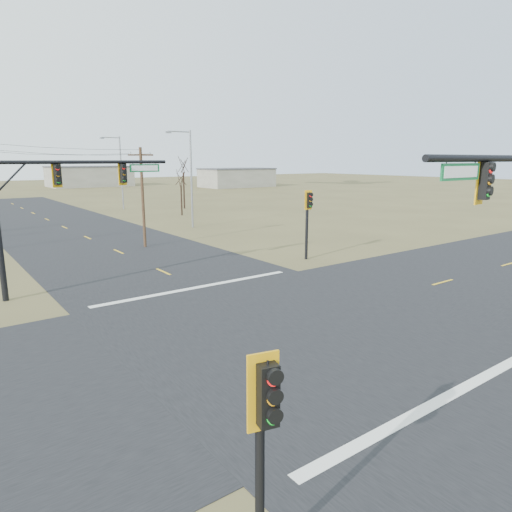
# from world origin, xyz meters

# --- Properties ---
(ground) EXTENTS (320.00, 320.00, 0.00)m
(ground) POSITION_xyz_m (0.00, 0.00, 0.00)
(ground) COLOR brown
(ground) RESTS_ON ground
(road_ew) EXTENTS (160.00, 14.00, 0.02)m
(road_ew) POSITION_xyz_m (0.00, 0.00, 0.01)
(road_ew) COLOR black
(road_ew) RESTS_ON ground
(road_ns) EXTENTS (14.00, 160.00, 0.02)m
(road_ns) POSITION_xyz_m (0.00, 0.00, 0.01)
(road_ns) COLOR black
(road_ns) RESTS_ON ground
(stop_bar_near) EXTENTS (12.00, 0.40, 0.01)m
(stop_bar_near) POSITION_xyz_m (0.00, -7.50, 0.03)
(stop_bar_near) COLOR silver
(stop_bar_near) RESTS_ON road_ns
(stop_bar_far) EXTENTS (12.00, 0.40, 0.01)m
(stop_bar_far) POSITION_xyz_m (0.00, 7.50, 0.03)
(stop_bar_far) COLOR silver
(stop_bar_far) RESTS_ON road_ns
(mast_arm_far) EXTENTS (9.23, 0.56, 7.48)m
(mast_arm_far) POSITION_xyz_m (-6.15, 11.23, 5.38)
(mast_arm_far) COLOR black
(mast_arm_far) RESTS_ON ground
(pedestal_signal_ne) EXTENTS (0.65, 0.57, 4.94)m
(pedestal_signal_ne) POSITION_xyz_m (9.93, 9.34, 3.52)
(pedestal_signal_ne) COLOR black
(pedestal_signal_ne) RESTS_ON ground
(pedestal_signal_sw) EXTENTS (0.64, 0.54, 4.07)m
(pedestal_signal_sw) POSITION_xyz_m (-7.88, -8.91, 3.01)
(pedestal_signal_sw) COLOR black
(pedestal_signal_sw) RESTS_ON ground
(utility_pole_near) EXTENTS (1.87, 0.78, 7.96)m
(utility_pole_near) POSITION_xyz_m (2.48, 20.70, 4.19)
(utility_pole_near) COLOR #4E3821
(utility_pole_near) RESTS_ON ground
(streetlight_a) EXTENTS (2.77, 0.32, 9.92)m
(streetlight_a) POSITION_xyz_m (10.72, 28.14, 5.57)
(streetlight_a) COLOR gray
(streetlight_a) RESTS_ON ground
(streetlight_b) EXTENTS (2.84, 0.35, 10.17)m
(streetlight_b) POSITION_xyz_m (11.42, 50.08, 5.71)
(streetlight_b) COLOR gray
(streetlight_b) RESTS_ON ground
(bare_tree_c) EXTENTS (2.96, 2.96, 6.07)m
(bare_tree_c) POSITION_xyz_m (14.96, 38.38, 4.76)
(bare_tree_c) COLOR black
(bare_tree_c) RESTS_ON ground
(bare_tree_d) EXTENTS (3.49, 3.49, 7.84)m
(bare_tree_d) POSITION_xyz_m (19.07, 45.52, 6.31)
(bare_tree_d) COLOR black
(bare_tree_d) RESTS_ON ground
(warehouse_mid) EXTENTS (20.00, 12.00, 5.00)m
(warehouse_mid) POSITION_xyz_m (25.00, 110.00, 2.50)
(warehouse_mid) COLOR #A19E8F
(warehouse_mid) RESTS_ON ground
(warehouse_right) EXTENTS (18.00, 10.00, 4.50)m
(warehouse_right) POSITION_xyz_m (55.00, 85.00, 2.25)
(warehouse_right) COLOR #A19E8F
(warehouse_right) RESTS_ON ground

